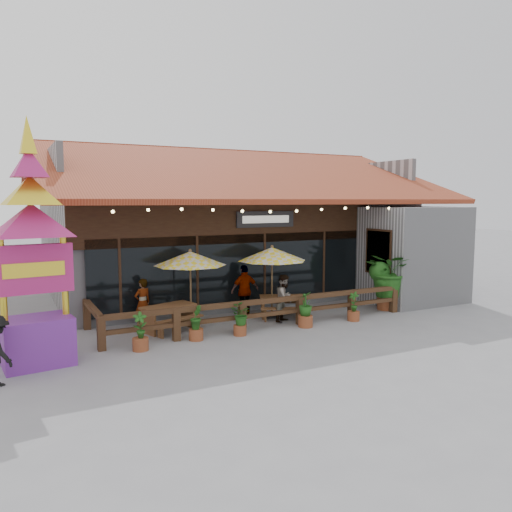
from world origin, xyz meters
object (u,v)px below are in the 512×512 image
picnic_table_left (168,313)px  picnic_table_right (283,303)px  umbrella_right (272,254)px  umbrella_left (190,259)px  thai_sign_tower (32,226)px  tropical_plant (387,271)px

picnic_table_left → picnic_table_right: bearing=-1.6°
picnic_table_left → picnic_table_right: picnic_table_left is taller
picnic_table_right → umbrella_right: bearing=154.6°
umbrella_left → picnic_table_right: (3.02, -0.44, -1.58)m
picnic_table_right → thai_sign_tower: bearing=-168.4°
thai_sign_tower → tropical_plant: 11.59m
picnic_table_left → picnic_table_right: 3.85m
umbrella_right → tropical_plant: (4.20, -0.78, -0.74)m
umbrella_left → picnic_table_left: size_ratio=1.55×
tropical_plant → umbrella_right: bearing=169.5°
picnic_table_right → thai_sign_tower: size_ratio=0.31×
umbrella_left → umbrella_right: (2.70, -0.29, 0.03)m
umbrella_left → picnic_table_right: size_ratio=1.57×
umbrella_right → picnic_table_left: umbrella_right is taller
tropical_plant → picnic_table_left: bearing=174.6°
umbrella_left → tropical_plant: bearing=-8.8°
picnic_table_left → thai_sign_tower: size_ratio=0.31×
picnic_table_right → tropical_plant: 4.03m
umbrella_left → tropical_plant: size_ratio=1.24×
umbrella_left → thai_sign_tower: bearing=-156.2°
umbrella_right → picnic_table_left: bearing=-179.2°
thai_sign_tower → tropical_plant: bearing=4.6°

